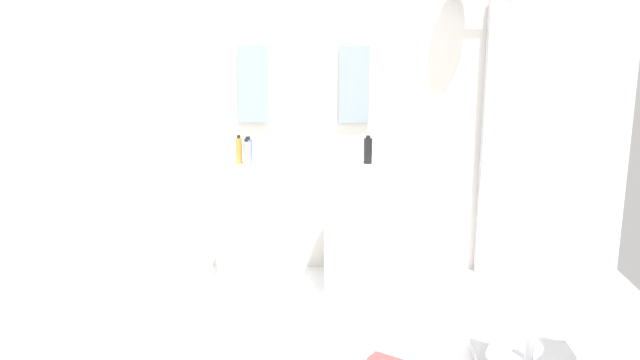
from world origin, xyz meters
TOP-DOWN VIEW (x-y plane):
  - rear_partition at (0.00, 1.65)m, footprint 4.80×0.10m
  - pedestal_sink_left at (-0.37, 1.18)m, footprint 0.49×0.49m
  - pedestal_sink_right at (0.37, 1.18)m, footprint 0.49×0.49m
  - vanity_mirror_left at (-0.37, 1.58)m, footprint 0.22×0.03m
  - vanity_mirror_right at (0.37, 1.58)m, footprint 0.22×0.03m
  - shower_column at (1.36, 1.53)m, footprint 0.49×0.24m
  - lounge_chair at (1.31, 0.04)m, footprint 1.07×1.07m
  - towel_rack at (-1.44, 0.28)m, footprint 0.37×0.22m
  - soap_bottle_blue at (-0.34, 1.05)m, footprint 0.06×0.06m
  - soap_bottle_black at (0.46, 1.09)m, footprint 0.06×0.06m
  - soap_bottle_grey at (-0.35, 1.03)m, footprint 0.05×0.05m
  - soap_bottle_clear at (0.47, 1.30)m, footprint 0.05×0.05m
  - soap_bottle_amber at (-0.41, 1.07)m, footprint 0.04×0.04m

SIDE VIEW (x-z plane):
  - lounge_chair at x=1.31m, z-range 0.03..0.67m
  - pedestal_sink_left at x=-0.37m, z-range -0.01..1.03m
  - pedestal_sink_right at x=0.37m, z-range -0.01..1.03m
  - towel_rack at x=-1.44m, z-range 0.15..1.10m
  - soap_bottle_clear at x=0.47m, z-range 0.93..1.07m
  - soap_bottle_grey at x=-0.35m, z-range 0.93..1.10m
  - soap_bottle_blue at x=-0.34m, z-range 0.93..1.12m
  - soap_bottle_black at x=0.46m, z-range 0.93..1.12m
  - soap_bottle_amber at x=-0.41m, z-range 0.93..1.12m
  - shower_column at x=1.36m, z-range 0.05..2.10m
  - rear_partition at x=0.00m, z-range 0.00..2.60m
  - vanity_mirror_left at x=-0.37m, z-range 1.13..1.69m
  - vanity_mirror_right at x=0.37m, z-range 1.13..1.69m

